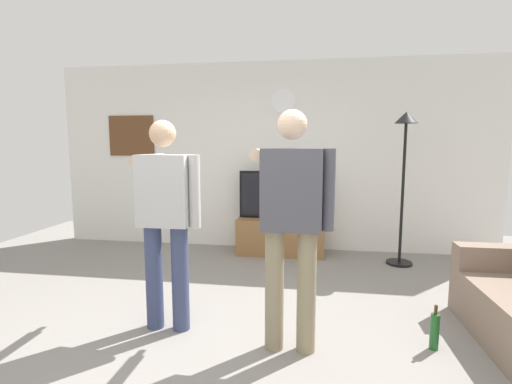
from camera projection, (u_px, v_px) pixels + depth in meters
ground_plane at (224, 353)px, 2.76m from camera, size 8.40×8.40×0.00m
back_wall at (270, 157)px, 5.48m from camera, size 6.40×0.10×2.70m
tv_stand at (280, 236)px, 5.25m from camera, size 1.20×0.49×0.50m
television at (281, 195)px, 5.22m from camera, size 1.17×0.07×0.66m
wall_clock at (283, 101)px, 5.30m from camera, size 0.34×0.03×0.34m
framed_picture at (132, 136)px, 5.71m from camera, size 0.71×0.04×0.60m
floor_lamp at (404, 157)px, 4.64m from camera, size 0.32×0.32×1.93m
person_standing_nearer_lamp at (166, 213)px, 3.04m from camera, size 0.59×0.78×1.72m
person_standing_nearer_couch at (291, 216)px, 2.70m from camera, size 0.61×0.78×1.77m
beverage_bottle at (435, 331)px, 2.80m from camera, size 0.07×0.07×0.35m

